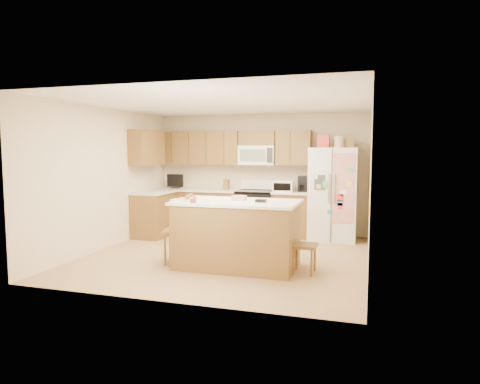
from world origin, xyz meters
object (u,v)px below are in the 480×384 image
(windsor_chair_back, at_px, (255,230))
(windsor_chair_left, at_px, (180,231))
(windsor_chair_right, at_px, (302,245))
(island, at_px, (237,234))
(refrigerator, at_px, (333,193))
(stove, at_px, (256,212))

(windsor_chair_back, bearing_deg, windsor_chair_left, -144.61)
(windsor_chair_back, bearing_deg, windsor_chair_right, -39.48)
(island, height_order, windsor_chair_right, island)
(refrigerator, xyz_separation_m, windsor_chair_back, (-1.11, -1.75, -0.48))
(windsor_chair_back, xyz_separation_m, windsor_chair_right, (0.89, -0.73, -0.03))
(windsor_chair_left, relative_size, windsor_chair_back, 1.16)
(refrigerator, bearing_deg, stove, 177.70)
(refrigerator, relative_size, windsor_chair_back, 2.21)
(island, distance_m, windsor_chair_left, 0.93)
(stove, bearing_deg, windsor_chair_left, -102.46)
(stove, bearing_deg, windsor_chair_back, -75.76)
(refrigerator, height_order, windsor_chair_left, refrigerator)
(stove, height_order, windsor_chair_back, stove)
(windsor_chair_back, relative_size, windsor_chair_right, 1.07)
(windsor_chair_left, bearing_deg, island, 1.63)
(refrigerator, distance_m, windsor_chair_left, 3.29)
(stove, height_order, island, stove)
(refrigerator, bearing_deg, windsor_chair_left, -130.72)
(island, relative_size, windsor_chair_left, 1.76)
(island, height_order, windsor_chair_left, island)
(windsor_chair_left, xyz_separation_m, windsor_chair_right, (1.91, -0.01, -0.10))
(windsor_chair_left, bearing_deg, windsor_chair_right, -0.25)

